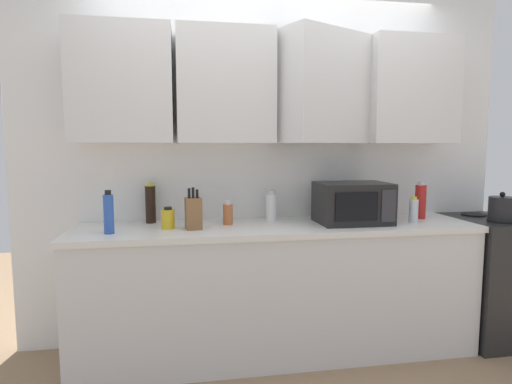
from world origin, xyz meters
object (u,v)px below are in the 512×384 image
(bottle_soy_dark, at_px, (151,204))
(bottle_blue_cleaner, at_px, (109,213))
(bottle_white_jar, at_px, (272,207))
(bottle_clear_tall, at_px, (414,210))
(knife_block, at_px, (193,213))
(bottle_yellow_mustard, at_px, (168,219))
(stove_range, at_px, (503,277))
(kettle, at_px, (502,208))
(microwave, at_px, (353,203))
(bottle_spice_jar, at_px, (228,213))
(bottle_red_sauce, at_px, (420,201))

(bottle_soy_dark, xyz_separation_m, bottle_blue_cleaner, (-0.22, -0.33, -0.01))
(bottle_white_jar, distance_m, bottle_clear_tall, 0.99)
(knife_block, xyz_separation_m, bottle_yellow_mustard, (-0.16, 0.04, -0.04))
(stove_range, bearing_deg, bottle_blue_cleaner, -178.17)
(kettle, bearing_deg, bottle_white_jar, 168.43)
(knife_block, relative_size, bottle_yellow_mustard, 1.92)
(bottle_white_jar, bearing_deg, bottle_clear_tall, -14.14)
(bottle_clear_tall, bearing_deg, bottle_blue_cleaner, -179.10)
(microwave, height_order, bottle_soy_dark, microwave)
(microwave, distance_m, bottle_blue_cleaner, 1.60)
(bottle_clear_tall, bearing_deg, kettle, -7.52)
(bottle_yellow_mustard, height_order, bottle_spice_jar, bottle_spice_jar)
(bottle_yellow_mustard, bearing_deg, bottle_red_sauce, 2.41)
(bottle_white_jar, distance_m, bottle_spice_jar, 0.34)
(microwave, bearing_deg, knife_block, -178.54)
(bottle_soy_dark, distance_m, bottle_blue_cleaner, 0.40)
(bottle_clear_tall, height_order, bottle_blue_cleaner, bottle_blue_cleaner)
(stove_range, bearing_deg, microwave, -179.98)
(bottle_red_sauce, bearing_deg, bottle_blue_cleaner, -175.38)
(knife_block, height_order, bottle_soy_dark, bottle_soy_dark)
(bottle_clear_tall, height_order, bottle_red_sauce, bottle_red_sauce)
(bottle_spice_jar, distance_m, bottle_clear_tall, 1.29)
(kettle, bearing_deg, bottle_yellow_mustard, 176.30)
(bottle_soy_dark, relative_size, bottle_red_sauce, 1.03)
(knife_block, distance_m, bottle_spice_jar, 0.26)
(stove_range, relative_size, bottle_red_sauce, 3.38)
(bottle_clear_tall, bearing_deg, knife_block, 178.87)
(knife_block, height_order, bottle_blue_cleaner, knife_block)
(stove_range, height_order, kettle, kettle)
(bottle_white_jar, distance_m, bottle_soy_dark, 0.85)
(knife_block, height_order, bottle_white_jar, knife_block)
(bottle_spice_jar, xyz_separation_m, bottle_soy_dark, (-0.52, 0.15, 0.06))
(kettle, distance_m, bottle_blue_cleaner, 2.64)
(kettle, height_order, bottle_spice_jar, kettle)
(kettle, height_order, bottle_blue_cleaner, bottle_blue_cleaner)
(bottle_spice_jar, bearing_deg, microwave, -5.83)
(bottle_spice_jar, bearing_deg, knife_block, -153.86)
(microwave, distance_m, bottle_soy_dark, 1.40)
(bottle_white_jar, bearing_deg, bottle_spice_jar, -163.39)
(stove_range, bearing_deg, bottle_soy_dark, 174.73)
(bottle_soy_dark, bearing_deg, microwave, -9.87)
(microwave, distance_m, bottle_yellow_mustard, 1.25)
(bottle_clear_tall, bearing_deg, bottle_spice_jar, 173.54)
(knife_block, relative_size, bottle_white_jar, 1.25)
(microwave, bearing_deg, bottle_blue_cleaner, -176.80)
(bottle_red_sauce, bearing_deg, stove_range, -7.36)
(stove_range, bearing_deg, bottle_red_sauce, 172.64)
(bottle_white_jar, height_order, bottle_spice_jar, bottle_white_jar)
(kettle, relative_size, knife_block, 0.75)
(stove_range, distance_m, bottle_clear_tall, 0.96)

